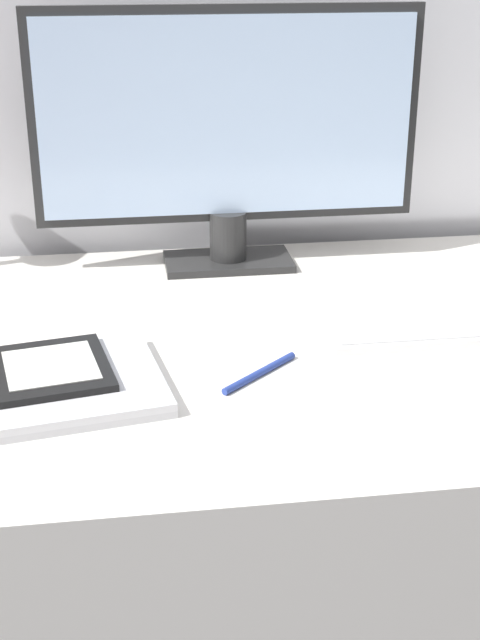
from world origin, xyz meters
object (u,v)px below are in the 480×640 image
object	(u,v)px
laptop	(26,389)
pen	(264,373)
keyboard	(426,330)
monitor	(227,132)
ereader	(51,368)

from	to	relation	value
laptop	pen	world-z (taller)	laptop
keyboard	laptop	bearing A→B (deg)	-169.02
monitor	pen	size ratio (longest dim) A/B	5.77
keyboard	laptop	world-z (taller)	laptop
monitor	laptop	size ratio (longest dim) A/B	1.75
ereader	pen	bearing A→B (deg)	-2.33
ereader	pen	size ratio (longest dim) A/B	1.65
monitor	keyboard	xyz separation A→B (m)	(0.23, -0.32, -0.21)
monitor	pen	xyz separation A→B (m)	(-0.01, -0.40, -0.21)
pen	ereader	bearing A→B (deg)	177.67
pen	keyboard	bearing A→B (deg)	20.50
laptop	pen	bearing A→B (deg)	2.56
monitor	laptop	bearing A→B (deg)	-125.06
laptop	ereader	size ratio (longest dim) A/B	2.00
laptop	pen	xyz separation A→B (m)	(0.28, 0.01, -0.00)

